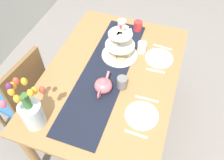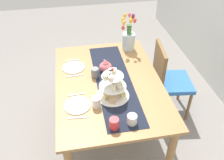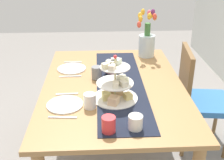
# 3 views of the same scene
# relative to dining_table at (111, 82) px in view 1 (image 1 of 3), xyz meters

# --- Properties ---
(ground_plane) EXTENTS (8.00, 8.00, 0.00)m
(ground_plane) POSITION_rel_dining_table_xyz_m (0.00, 0.00, -0.65)
(ground_plane) COLOR gray
(dining_table) EXTENTS (1.46, 1.01, 0.75)m
(dining_table) POSITION_rel_dining_table_xyz_m (0.00, 0.00, 0.00)
(dining_table) COLOR #A37747
(dining_table) RESTS_ON ground_plane
(chair_left) EXTENTS (0.47, 0.47, 0.91)m
(chair_left) POSITION_rel_dining_table_xyz_m (-0.25, 0.73, -0.14)
(chair_left) COLOR brown
(chair_left) RESTS_ON ground_plane
(table_runner) EXTENTS (1.28, 0.34, 0.00)m
(table_runner) POSITION_rel_dining_table_xyz_m (0.00, 0.05, 0.11)
(table_runner) COLOR black
(table_runner) RESTS_ON dining_table
(tiered_cake_stand) EXTENTS (0.30, 0.30, 0.30)m
(tiered_cake_stand) POSITION_rel_dining_table_xyz_m (0.22, 0.00, 0.21)
(tiered_cake_stand) COLOR beige
(tiered_cake_stand) RESTS_ON table_runner
(teapot) EXTENTS (0.24, 0.13, 0.14)m
(teapot) POSITION_rel_dining_table_xyz_m (-0.17, 0.00, 0.17)
(teapot) COLOR #D66B75
(teapot) RESTS_ON table_runner
(tulip_vase) EXTENTS (0.22, 0.18, 0.42)m
(tulip_vase) POSITION_rel_dining_table_xyz_m (-0.57, 0.33, 0.25)
(tulip_vase) COLOR silver
(tulip_vase) RESTS_ON dining_table
(cream_jug) EXTENTS (0.08, 0.08, 0.08)m
(cream_jug) POSITION_rel_dining_table_xyz_m (0.56, 0.09, 0.15)
(cream_jug) COLOR white
(cream_jug) RESTS_ON dining_table
(dinner_plate_left) EXTENTS (0.23, 0.23, 0.01)m
(dinner_plate_left) POSITION_rel_dining_table_xyz_m (-0.29, -0.32, 0.11)
(dinner_plate_left) COLOR white
(dinner_plate_left) RESTS_ON dining_table
(fork_left) EXTENTS (0.02, 0.15, 0.01)m
(fork_left) POSITION_rel_dining_table_xyz_m (-0.44, -0.32, 0.11)
(fork_left) COLOR silver
(fork_left) RESTS_ON dining_table
(knife_left) EXTENTS (0.02, 0.17, 0.01)m
(knife_left) POSITION_rel_dining_table_xyz_m (-0.15, -0.32, 0.11)
(knife_left) COLOR silver
(knife_left) RESTS_ON dining_table
(dinner_plate_right) EXTENTS (0.23, 0.23, 0.01)m
(dinner_plate_right) POSITION_rel_dining_table_xyz_m (0.28, -0.32, 0.11)
(dinner_plate_right) COLOR white
(dinner_plate_right) RESTS_ON dining_table
(fork_right) EXTENTS (0.02, 0.15, 0.01)m
(fork_right) POSITION_rel_dining_table_xyz_m (0.14, -0.32, 0.11)
(fork_right) COLOR silver
(fork_right) RESTS_ON dining_table
(knife_right) EXTENTS (0.03, 0.17, 0.01)m
(knife_right) POSITION_rel_dining_table_xyz_m (0.43, -0.32, 0.11)
(knife_right) COLOR silver
(knife_right) RESTS_ON dining_table
(mug_grey) EXTENTS (0.08, 0.08, 0.09)m
(mug_grey) POSITION_rel_dining_table_xyz_m (-0.10, -0.12, 0.16)
(mug_grey) COLOR slate
(mug_grey) RESTS_ON table_runner
(mug_white_text) EXTENTS (0.08, 0.08, 0.09)m
(mug_white_text) POSITION_rel_dining_table_xyz_m (0.32, -0.16, 0.15)
(mug_white_text) COLOR white
(mug_white_text) RESTS_ON dining_table
(mug_orange) EXTENTS (0.08, 0.08, 0.09)m
(mug_orange) POSITION_rel_dining_table_xyz_m (0.58, -0.06, 0.15)
(mug_orange) COLOR red
(mug_orange) RESTS_ON dining_table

